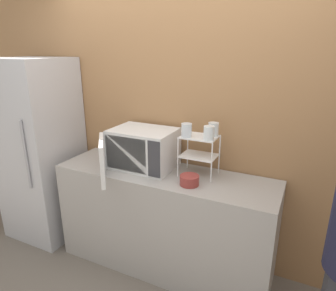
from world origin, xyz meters
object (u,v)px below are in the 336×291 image
Objects in this scene: glass_front_left at (187,130)px; refrigerator at (40,151)px; glass_back_right at (213,129)px; bowl at (189,180)px; microwave at (142,149)px; dish_rack at (199,147)px; glass_front_right at (209,133)px.

refrigerator reaches higher than glass_front_left.
glass_front_left is 0.22m from glass_back_right.
bowl is 0.08× the size of refrigerator.
glass_back_right is 1.81m from refrigerator.
microwave reaches higher than dish_rack.
glass_front_left is at bearing -146.08° from dish_rack.
refrigerator reaches higher than microwave.
refrigerator is (-1.76, -0.07, -0.39)m from glass_front_right.
glass_back_right is at bearing 91.32° from glass_front_right.
glass_front_right is (0.00, -0.12, 0.00)m from glass_back_right.
dish_rack is 0.18× the size of refrigerator.
glass_front_left is 1.00× the size of glass_front_right.
glass_front_left is at bearing 121.64° from bowl.
glass_front_left is at bearing -146.48° from glass_back_right.
bowl is (0.09, -0.15, -0.35)m from glass_front_left.
glass_front_right is at bearing -88.68° from glass_back_right.
dish_rack is 2.25× the size of bowl.
bowl is at bearing -88.60° from dish_rack.
glass_back_right is (0.09, 0.06, 0.15)m from dish_rack.
microwave is 0.41× the size of refrigerator.
refrigerator is (-1.76, -0.19, -0.39)m from glass_back_right.
microwave is 7.03× the size of glass_front_right.
dish_rack is 0.29m from bowl.
refrigerator is (-1.66, -0.13, -0.24)m from dish_rack.
glass_back_right is 0.72× the size of bowl.
glass_back_right is at bearing 33.52° from glass_front_left.
glass_back_right is 0.06× the size of refrigerator.
refrigerator is (-1.16, -0.07, -0.17)m from microwave.
glass_front_right is (0.09, -0.06, 0.15)m from dish_rack.
glass_front_right is at bearing -0.52° from glass_front_left.
microwave is 7.03× the size of glass_front_left.
glass_front_left is 0.72× the size of bowl.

